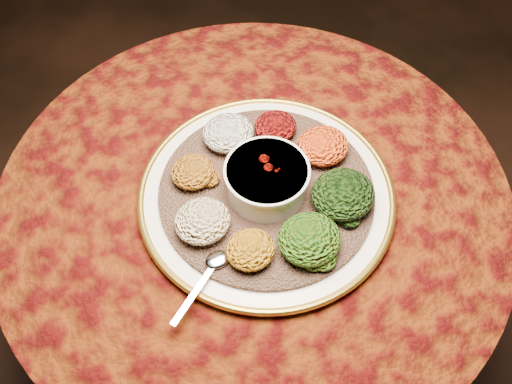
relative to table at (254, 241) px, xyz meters
name	(u,v)px	position (x,y,z in m)	size (l,w,h in m)	color
table	(254,241)	(0.00, 0.00, 0.00)	(0.96, 0.96, 0.73)	black
platter	(266,195)	(0.01, -0.02, 0.19)	(0.57, 0.57, 0.02)	silver
injera	(266,192)	(0.01, -0.02, 0.20)	(0.39, 0.39, 0.01)	brown
stew_bowl	(267,179)	(0.01, -0.02, 0.24)	(0.15, 0.15, 0.06)	silver
spoon	(214,265)	(-0.13, -0.12, 0.21)	(0.14, 0.09, 0.01)	silver
portion_ayib	(228,133)	(0.01, 0.11, 0.23)	(0.10, 0.09, 0.05)	silver
portion_kitfo	(275,127)	(0.09, 0.09, 0.23)	(0.08, 0.08, 0.04)	black
portion_tikil	(323,146)	(0.15, 0.00, 0.23)	(0.10, 0.09, 0.05)	#B07F0E
portion_gomen	(343,194)	(0.12, -0.11, 0.24)	(0.11, 0.11, 0.05)	black
portion_mixveg	(309,239)	(0.02, -0.16, 0.23)	(0.11, 0.10, 0.05)	#943309
portion_kik	(250,250)	(-0.07, -0.13, 0.23)	(0.08, 0.08, 0.04)	#B3610F
portion_timatim	(202,221)	(-0.12, -0.04, 0.23)	(0.10, 0.09, 0.05)	maroon
portion_shiro	(193,172)	(-0.09, 0.06, 0.23)	(0.08, 0.08, 0.04)	#8E4B11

